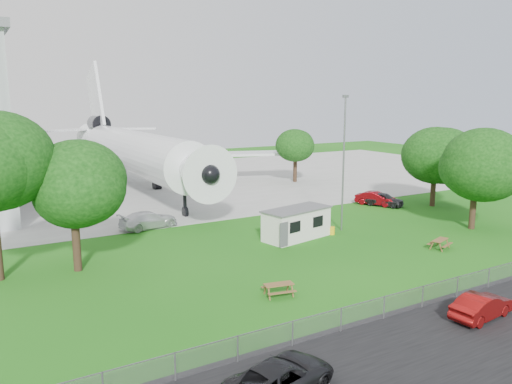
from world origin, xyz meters
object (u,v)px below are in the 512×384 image
airliner (133,150)px  site_cabin (297,223)px  picnic_west (279,296)px  picnic_east (440,249)px  car_centre_sedan (482,306)px

airliner → site_cabin: bearing=-80.3°
picnic_west → picnic_east: size_ratio=1.00×
picnic_west → picnic_east: bearing=17.4°
airliner → car_centre_sedan: airliner is taller
picnic_east → airliner: bearing=90.2°
airliner → car_centre_sedan: (4.64, -47.98, -4.58)m
picnic_west → picnic_east: same height
site_cabin → picnic_east: bearing=-45.6°
airliner → picnic_east: airliner is taller
site_cabin → picnic_east: size_ratio=3.86×
car_centre_sedan → airliner: bearing=-0.2°
picnic_west → car_centre_sedan: (7.79, -8.25, 0.69)m
site_cabin → picnic_east: site_cabin is taller
car_centre_sedan → picnic_west: bearing=37.7°
picnic_west → picnic_east: 16.47m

